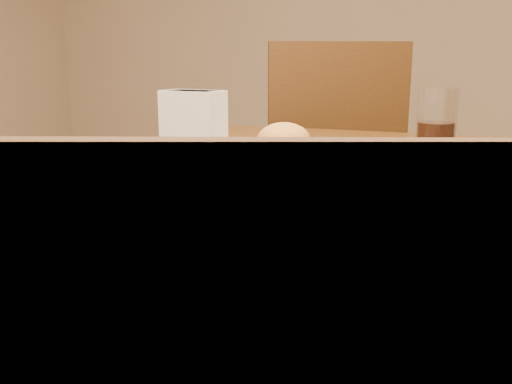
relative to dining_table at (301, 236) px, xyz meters
The scene contains 7 objects.
dining_table is the anchor object (origin of this frame).
chair_far 1.01m from the dining_table, 101.11° to the left, with size 0.61×0.61×1.00m.
salad_plate 0.41m from the dining_table, 80.17° to the right, with size 0.30×0.29×0.09m.
bread_plate 0.19m from the dining_table, 121.69° to the left, with size 0.16×0.16×0.08m.
tomato_bowl 0.30m from the dining_table, ahead, with size 0.14×0.14×0.05m.
drinking_glass 0.41m from the dining_table, 59.45° to the left, with size 0.08×0.08×0.14m.
napkin_holder 0.28m from the dining_table, behind, with size 0.12×0.08×0.14m.
Camera 1 is at (0.27, -0.91, 0.95)m, focal length 40.00 mm.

